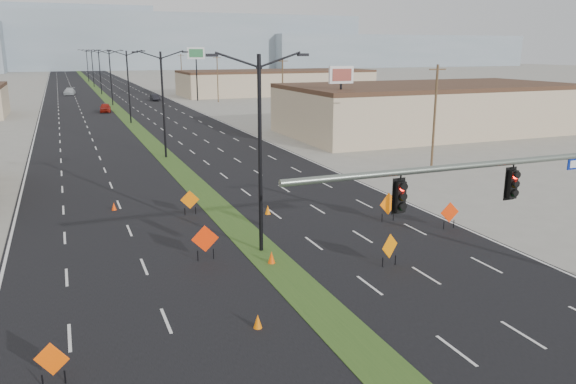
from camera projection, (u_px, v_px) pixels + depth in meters
name	position (u px, v px, depth m)	size (l,w,h in m)	color
ground	(381.00, 369.00, 18.48)	(600.00, 600.00, 0.00)	gray
road_surface	(111.00, 103.00, 108.36)	(25.00, 400.00, 0.02)	black
median_strip	(111.00, 103.00, 108.36)	(2.00, 400.00, 0.04)	#2E4E1C
building_se_near	(430.00, 110.00, 70.54)	(36.00, 18.00, 5.50)	#C3AA8B
building_se_far	(276.00, 83.00, 130.48)	(44.00, 16.00, 5.00)	#C3AA8B
mesa_center	(154.00, 42.00, 299.13)	(220.00, 50.00, 28.00)	gray
mesa_east	(389.00, 51.00, 342.02)	(160.00, 50.00, 18.00)	gray
mesa_backdrop	(11.00, 37.00, 291.30)	(140.00, 50.00, 32.00)	gray
signal_mast	(547.00, 191.00, 22.18)	(16.30, 0.60, 8.00)	slate
streetlight_0	(260.00, 148.00, 27.92)	(5.15, 0.24, 10.02)	black
streetlight_1	(163.00, 101.00, 53.09)	(5.15, 0.24, 10.02)	black
streetlight_2	(128.00, 84.00, 78.26)	(5.15, 0.24, 10.02)	black
streetlight_3	(111.00, 76.00, 103.43)	(5.15, 0.24, 10.02)	black
streetlight_4	(100.00, 71.00, 128.59)	(5.15, 0.24, 10.02)	black
streetlight_5	(93.00, 67.00, 153.76)	(5.15, 0.24, 10.02)	black
streetlight_6	(87.00, 64.00, 178.93)	(5.15, 0.24, 10.02)	black
utility_pole_0	(435.00, 117.00, 47.03)	(1.60, 0.20, 9.00)	#4C3823
utility_pole_1	(283.00, 90.00, 78.49)	(1.60, 0.20, 9.00)	#4C3823
utility_pole_2	(218.00, 78.00, 109.95)	(1.60, 0.20, 9.00)	#4C3823
utility_pole_3	(182.00, 72.00, 141.40)	(1.60, 0.20, 9.00)	#4C3823
car_left	(105.00, 108.00, 93.19)	(1.73, 4.30, 1.47)	maroon
car_mid	(155.00, 98.00, 113.94)	(1.37, 3.94, 1.30)	black
car_far	(69.00, 91.00, 128.56)	(2.16, 5.31, 1.54)	silver
construction_sign_0	(52.00, 361.00, 17.34)	(1.06, 0.44, 1.49)	#FF5305
construction_sign_1	(205.00, 240.00, 27.71)	(1.37, 0.16, 1.82)	red
construction_sign_2	(190.00, 201.00, 35.45)	(1.17, 0.29, 1.58)	orange
construction_sign_3	(390.00, 247.00, 26.99)	(1.14, 0.53, 1.64)	orange
construction_sign_4	(450.00, 213.00, 32.64)	(1.21, 0.11, 1.61)	red
construction_sign_5	(388.00, 205.00, 33.95)	(1.35, 0.34, 1.83)	#FF6C05
cone_0	(258.00, 321.00, 21.10)	(0.34, 0.34, 0.57)	orange
cone_1	(272.00, 258.00, 27.43)	(0.39, 0.39, 0.65)	#E24804
cone_2	(268.00, 210.00, 35.66)	(0.36, 0.36, 0.61)	orange
cone_3	(114.00, 206.00, 36.56)	(0.32, 0.32, 0.53)	#FA3F05
pole_sign_east_near	(341.00, 81.00, 60.18)	(2.77, 0.51, 8.46)	black
pole_sign_east_far	(196.00, 57.00, 112.02)	(3.44, 1.07, 10.56)	black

